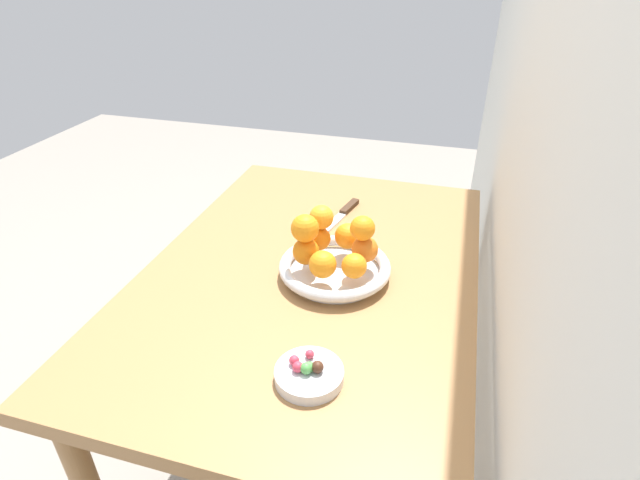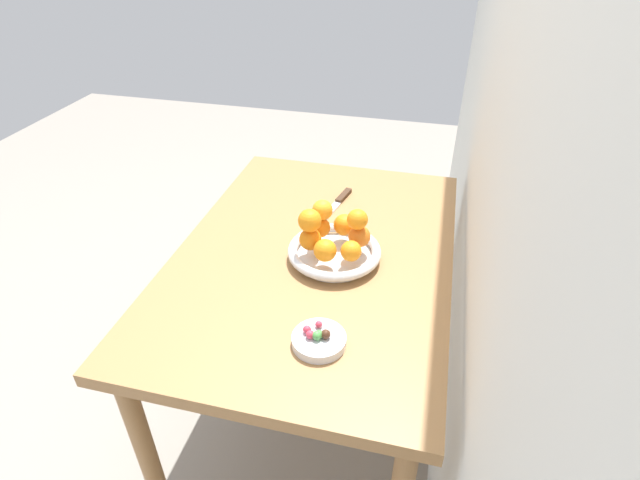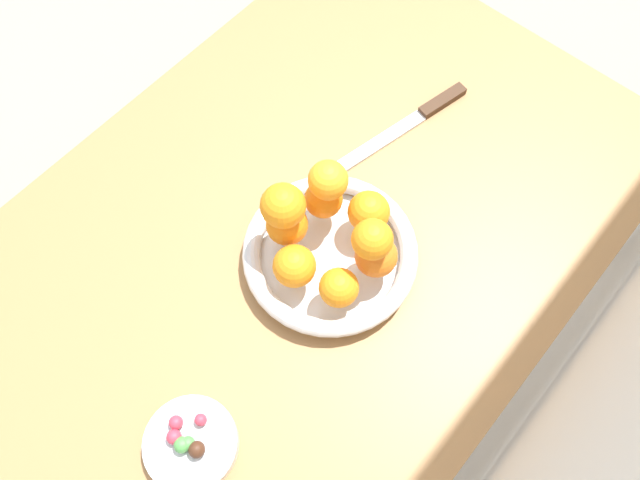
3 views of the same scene
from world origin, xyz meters
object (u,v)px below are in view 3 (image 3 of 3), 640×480
Objects in this scene: orange_8 at (372,239)px; orange_4 at (286,224)px; candy_dish at (191,444)px; orange_7 at (328,180)px; orange_0 at (339,288)px; candy_ball_1 at (201,420)px; candy_ball_3 at (174,437)px; candy_ball_2 at (182,445)px; dining_table at (310,248)px; candy_ball_0 at (176,423)px; orange_5 at (294,266)px; orange_6 at (285,207)px; candy_ball_5 at (197,450)px; fruit_bowl at (330,254)px; knife at (414,119)px; orange_3 at (323,199)px; orange_2 at (369,212)px; orange_1 at (376,256)px; candy_ball_4 at (188,443)px.

orange_4 is at bearing -72.94° from orange_8.
candy_dish is 0.39m from orange_7.
orange_0 reaches higher than candy_ball_1.
orange_7 is 2.85× the size of candy_ball_3.
orange_8 is at bearing 176.01° from candy_ball_2.
dining_table is 0.36m from candy_ball_0.
orange_7 is (-0.11, -0.03, 0.05)m from orange_5.
candy_ball_5 is (0.29, 0.11, -0.10)m from orange_6.
fruit_bowl is at bearing -173.56° from candy_dish.
orange_7 is 2.57× the size of candy_ball_5.
candy_ball_1 reaches higher than knife.
candy_ball_0 is at bearing -9.96° from orange_0.
orange_4 is (0.02, -0.06, 0.05)m from fruit_bowl.
orange_3 is 0.93× the size of orange_4.
candy_ball_5 is at bearing 13.78° from orange_5.
orange_7 reaches higher than orange_2.
orange_2 is 0.99× the size of orange_6.
orange_8 reaches higher than fruit_bowl.
orange_7 is at bearing -102.10° from orange_1.
orange_0 is at bearing 49.57° from orange_3.
candy_ball_2 is 0.01m from candy_ball_3.
orange_0 is 0.28m from candy_ball_3.
fruit_bowl is 4.57× the size of orange_3.
orange_7 is at bearing -132.86° from orange_0.
orange_5 is at bearing -41.33° from orange_1.
dining_table is 19.97× the size of orange_0.
candy_dish is 2.21× the size of orange_0.
orange_1 is (-0.02, 0.06, 0.05)m from fruit_bowl.
candy_ball_0 is at bearing -117.88° from candy_ball_2.
orange_1 is 0.07m from orange_2.
candy_ball_0 reaches higher than candy_dish.
orange_2 is (-0.07, 0.01, 0.05)m from fruit_bowl.
knife is at bearing -156.77° from orange_8.
candy_ball_3 is 0.61m from knife.
orange_1 is at bearing 109.57° from orange_4.
orange_3 is 1.00× the size of orange_7.
candy_ball_3 is (0.30, 0.08, -0.10)m from orange_6.
candy_ball_2 is 0.97× the size of candy_ball_5.
orange_6 reaches higher than candy_dish.
orange_4 is at bearing -11.48° from orange_3.
orange_5 is at bearing -169.50° from candy_dish.
fruit_bowl is at bearing -174.41° from candy_ball_1.
dining_table is 0.34m from candy_ball_1.
orange_4 reaches higher than orange_0.
candy_ball_4 is (0.03, 0.01, 0.00)m from candy_ball_1.
candy_dish is 0.28m from orange_0.
candy_ball_0 is (0.38, -0.01, -0.04)m from orange_2.
orange_8 is 2.82× the size of candy_ball_3.
orange_3 is at bearing -170.87° from candy_ball_0.
orange_4 is (-0.30, -0.10, 0.06)m from candy_dish.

